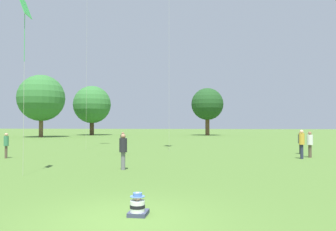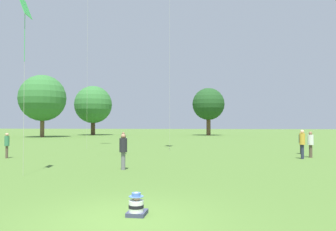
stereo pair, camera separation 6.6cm
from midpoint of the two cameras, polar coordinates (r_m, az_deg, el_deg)
The scene contains 12 objects.
ground_plane at distance 7.97m, azimuth -7.49°, elevation -17.57°, with size 300.00×300.00×0.00m, color #4C702D.
seated_toddler at distance 8.20m, azimuth -5.28°, elevation -15.47°, with size 0.46×0.57×0.57m.
person_standing_0 at distance 23.77m, azimuth -26.18°, elevation -4.31°, with size 0.32×0.32×1.64m.
person_standing_1 at distance 16.07m, azimuth -7.68°, elevation -5.70°, with size 0.52×0.52×1.74m.
person_standing_2 at distance 24.41m, azimuth -7.70°, elevation -4.45°, with size 0.48×0.48×1.62m.
person_standing_3 at distance 22.61m, azimuth 22.42°, elevation -4.19°, with size 0.48×0.48×1.85m.
person_standing_4 at distance 26.34m, azimuth 22.28°, elevation -4.10°, with size 0.53×0.53×1.65m.
person_standing_5 at distance 23.71m, azimuth 23.65°, elevation -4.27°, with size 0.51×0.51×1.72m.
kite_3 at distance 16.10m, azimuth -23.54°, elevation 16.04°, with size 0.48×0.92×7.71m.
distant_tree_0 at distance 60.55m, azimuth -20.98°, elevation 2.84°, with size 7.98×7.98×10.74m.
distant_tree_1 at distance 65.88m, azimuth 7.08°, elevation 1.97°, with size 6.39×6.39×9.48m.
distant_tree_2 at distance 68.67m, azimuth -12.88°, elevation 1.84°, with size 7.62×7.62×10.06m.
Camera 2 is at (1.96, -7.41, 2.20)m, focal length 35.00 mm.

